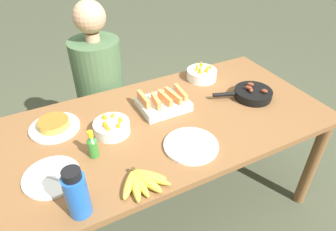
% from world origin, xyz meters
% --- Properties ---
extents(ground_plane, '(14.00, 14.00, 0.00)m').
position_xyz_m(ground_plane, '(0.00, 0.00, 0.00)').
color(ground_plane, '#474C38').
extents(dining_table, '(1.79, 0.90, 0.73)m').
position_xyz_m(dining_table, '(0.00, 0.00, 0.64)').
color(dining_table, brown).
rests_on(dining_table, ground_plane).
extents(banana_bunch, '(0.23, 0.19, 0.04)m').
position_xyz_m(banana_bunch, '(-0.31, -0.35, 0.75)').
color(banana_bunch, gold).
rests_on(banana_bunch, dining_table).
extents(melon_tray, '(0.27, 0.22, 0.10)m').
position_xyz_m(melon_tray, '(0.03, 0.12, 0.77)').
color(melon_tray, silver).
rests_on(melon_tray, dining_table).
extents(skillet, '(0.35, 0.23, 0.08)m').
position_xyz_m(skillet, '(0.56, -0.03, 0.76)').
color(skillet, black).
rests_on(skillet, dining_table).
extents(frittata_plate_center, '(0.26, 0.26, 0.06)m').
position_xyz_m(frittata_plate_center, '(-0.57, 0.21, 0.76)').
color(frittata_plate_center, white).
rests_on(frittata_plate_center, dining_table).
extents(empty_plate_near_front, '(0.27, 0.27, 0.02)m').
position_xyz_m(empty_plate_near_front, '(0.00, -0.25, 0.74)').
color(empty_plate_near_front, white).
rests_on(empty_plate_near_front, dining_table).
extents(empty_plate_far_left, '(0.25, 0.25, 0.02)m').
position_xyz_m(empty_plate_far_left, '(-0.65, -0.14, 0.74)').
color(empty_plate_far_left, white).
rests_on(empty_plate_far_left, dining_table).
extents(fruit_bowl_mango, '(0.19, 0.19, 0.11)m').
position_xyz_m(fruit_bowl_mango, '(-0.31, 0.04, 0.77)').
color(fruit_bowl_mango, white).
rests_on(fruit_bowl_mango, dining_table).
extents(fruit_bowl_citrus, '(0.20, 0.20, 0.12)m').
position_xyz_m(fruit_bowl_citrus, '(0.41, 0.30, 0.77)').
color(fruit_bowl_citrus, white).
rests_on(fruit_bowl_citrus, dining_table).
extents(water_bottle, '(0.09, 0.09, 0.23)m').
position_xyz_m(water_bottle, '(-0.57, -0.37, 0.84)').
color(water_bottle, blue).
rests_on(water_bottle, dining_table).
extents(hot_sauce_bottle, '(0.05, 0.05, 0.15)m').
position_xyz_m(hot_sauce_bottle, '(-0.44, -0.09, 0.80)').
color(hot_sauce_bottle, '#337F2D').
rests_on(hot_sauce_bottle, dining_table).
extents(person_figure, '(0.37, 0.37, 1.24)m').
position_xyz_m(person_figure, '(-0.19, 0.66, 0.52)').
color(person_figure, black).
rests_on(person_figure, ground_plane).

